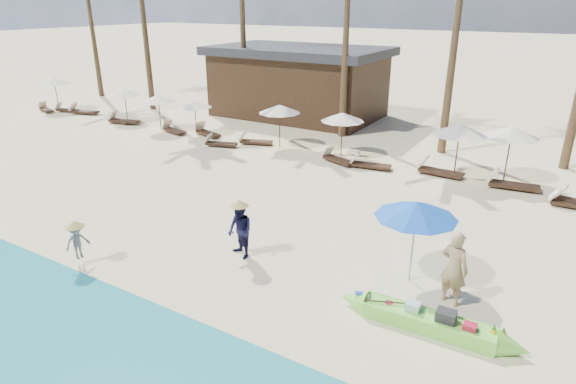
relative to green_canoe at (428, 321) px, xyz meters
The scene contains 30 objects.
ground 5.48m from the green_canoe, behind, with size 240.00×240.00×0.00m, color beige.
wet_sand_strip 7.41m from the green_canoe, 137.65° to the right, with size 240.00×4.50×0.01m, color tan.
green_canoe is the anchor object (origin of this frame).
tourist 1.53m from the green_canoe, 82.32° to the left, with size 0.70×0.46×1.92m, color tan.
vendor_green 5.66m from the green_canoe, behind, with size 0.81×0.63×1.66m, color #131334.
vendor_yellow 9.51m from the green_canoe, 166.85° to the right, with size 0.67×0.38×1.03m, color gray.
blue_umbrella 2.77m from the green_canoe, 119.07° to the left, with size 2.11×2.11×2.27m.
resort_parasol_0 30.22m from the green_canoe, 159.65° to the left, with size 2.15×2.15×2.21m.
lounger_0_left 30.17m from the green_canoe, 161.22° to the left, with size 1.73×0.95×0.56m.
lounger_0_right 29.14m from the green_canoe, 159.19° to the left, with size 1.76×1.04×0.57m.
resort_parasol_1 24.21m from the green_canoe, 153.92° to the left, with size 1.95×1.95×2.01m.
lounger_1_left 27.83m from the green_canoe, 157.85° to the left, with size 2.03×1.15×0.66m.
lounger_1_right 23.65m from the green_canoe, 154.91° to the left, with size 2.04×1.02×0.66m.
resort_parasol_2 20.93m from the green_canoe, 151.18° to the left, with size 1.98×1.98×2.04m.
lounger_2_left 23.98m from the green_canoe, 155.31° to the left, with size 1.74×0.54×0.59m.
resort_parasol_3 18.97m from the green_canoe, 146.90° to the left, with size 1.86×1.86×1.92m.
lounger_3_left 19.93m from the green_canoe, 150.00° to the left, with size 1.78×0.92×0.58m.
lounger_3_right 18.49m from the green_canoe, 145.49° to the left, with size 1.90×1.06×0.62m.
resort_parasol_4 15.23m from the green_canoe, 134.76° to the left, with size 2.10×2.10×2.16m.
lounger_4_left 16.17m from the green_canoe, 145.47° to the left, with size 1.76×0.99×0.57m.
lounger_4_right 15.90m from the green_canoe, 139.14° to the left, with size 1.81×1.06×0.59m.
resort_parasol_5 13.23m from the green_canoe, 123.78° to the left, with size 2.05×2.05×2.11m.
lounger_5_left 12.12m from the green_canoe, 125.38° to the left, with size 1.80×1.07×0.58m.
resort_parasol_6 10.90m from the green_canoe, 100.23° to the left, with size 2.23×2.23×2.30m.
lounger_6_left 11.28m from the green_canoe, 118.96° to the left, with size 1.84×0.82×0.60m.
lounger_6_right 10.85m from the green_canoe, 103.76° to the left, with size 1.97×0.71×0.66m.
resort_parasol_7 11.53m from the green_canoe, 90.30° to the left, with size 2.20×2.20×2.26m.
lounger_7_left 10.41m from the green_canoe, 88.34° to the left, with size 2.03×0.84×0.67m.
lounger_8_left 9.84m from the green_canoe, 75.59° to the left, with size 1.64×0.53×0.55m.
pavilion_west 22.18m from the green_canoe, 127.57° to the left, with size 10.80×6.60×4.30m.
Camera 1 is at (7.41, -9.36, 6.93)m, focal length 30.00 mm.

